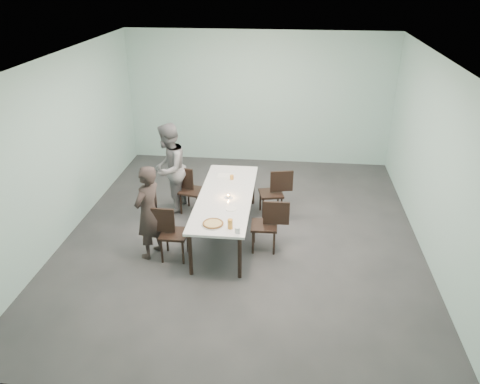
# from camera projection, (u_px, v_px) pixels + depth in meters

# --- Properties ---
(ground) EXTENTS (7.00, 7.00, 0.00)m
(ground) POSITION_uv_depth(u_px,v_px,m) (242.00, 235.00, 8.15)
(ground) COLOR #333335
(ground) RESTS_ON ground
(room_shell) EXTENTS (6.02, 7.02, 3.01)m
(room_shell) POSITION_uv_depth(u_px,v_px,m) (242.00, 123.00, 7.26)
(room_shell) COLOR #A8D4CB
(room_shell) RESTS_ON ground
(table) EXTENTS (0.91, 2.61, 0.75)m
(table) POSITION_uv_depth(u_px,v_px,m) (226.00, 199.00, 7.87)
(table) COLOR white
(table) RESTS_ON ground
(chair_near_left) EXTENTS (0.61, 0.42, 0.87)m
(chair_near_left) POSITION_uv_depth(u_px,v_px,m) (169.00, 230.00, 7.32)
(chair_near_left) COLOR black
(chair_near_left) RESTS_ON ground
(chair_far_left) EXTENTS (0.65, 0.50, 0.87)m
(chair_far_left) POSITION_uv_depth(u_px,v_px,m) (188.00, 187.00, 8.73)
(chair_far_left) COLOR black
(chair_far_left) RESTS_ON ground
(chair_near_right) EXTENTS (0.62, 0.43, 0.87)m
(chair_near_right) POSITION_uv_depth(u_px,v_px,m) (269.00, 222.00, 7.55)
(chair_near_right) COLOR black
(chair_near_right) RESTS_ON ground
(chair_far_right) EXTENTS (0.65, 0.50, 0.87)m
(chair_far_right) POSITION_uv_depth(u_px,v_px,m) (275.00, 190.00, 8.62)
(chair_far_right) COLOR black
(chair_far_right) RESTS_ON ground
(diner_near) EXTENTS (0.56, 0.66, 1.55)m
(diner_near) POSITION_uv_depth(u_px,v_px,m) (148.00, 212.00, 7.27)
(diner_near) COLOR black
(diner_near) RESTS_ON ground
(diner_far) EXTENTS (0.74, 0.90, 1.71)m
(diner_far) POSITION_uv_depth(u_px,v_px,m) (169.00, 169.00, 8.61)
(diner_far) COLOR slate
(diner_far) RESTS_ON ground
(pizza) EXTENTS (0.34, 0.34, 0.04)m
(pizza) POSITION_uv_depth(u_px,v_px,m) (213.00, 224.00, 6.96)
(pizza) COLOR white
(pizza) RESTS_ON table
(side_plate) EXTENTS (0.18, 0.18, 0.01)m
(side_plate) POSITION_uv_depth(u_px,v_px,m) (231.00, 209.00, 7.41)
(side_plate) COLOR white
(side_plate) RESTS_ON table
(beer_glass) EXTENTS (0.08, 0.08, 0.15)m
(beer_glass) POSITION_uv_depth(u_px,v_px,m) (230.00, 224.00, 6.84)
(beer_glass) COLOR orange
(beer_glass) RESTS_ON table
(water_tumbler) EXTENTS (0.08, 0.08, 0.09)m
(water_tumbler) POSITION_uv_depth(u_px,v_px,m) (237.00, 230.00, 6.74)
(water_tumbler) COLOR silver
(water_tumbler) RESTS_ON table
(tealight) EXTENTS (0.06, 0.06, 0.05)m
(tealight) POSITION_uv_depth(u_px,v_px,m) (228.00, 196.00, 7.77)
(tealight) COLOR silver
(tealight) RESTS_ON table
(amber_tumbler) EXTENTS (0.07, 0.07, 0.08)m
(amber_tumbler) POSITION_uv_depth(u_px,v_px,m) (232.00, 177.00, 8.43)
(amber_tumbler) COLOR orange
(amber_tumbler) RESTS_ON table
(menu) EXTENTS (0.30, 0.22, 0.01)m
(menu) POSITION_uv_depth(u_px,v_px,m) (226.00, 176.00, 8.58)
(menu) COLOR silver
(menu) RESTS_ON table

